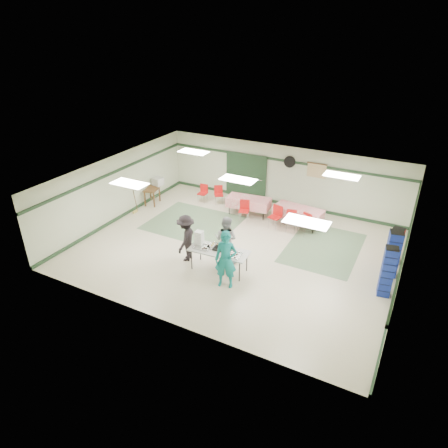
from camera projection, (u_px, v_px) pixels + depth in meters
The scene contains 42 objects.
floor at pixel (237, 248), 14.64m from camera, with size 11.00×11.00×0.00m, color beige.
ceiling at pixel (238, 179), 13.41m from camera, with size 11.00×11.00×0.00m, color silver.
wall_back at pixel (282, 176), 17.57m from camera, with size 11.00×11.00×0.00m, color beige.
wall_front at pixel (162, 281), 10.48m from camera, with size 11.00×11.00×0.00m, color beige.
wall_left at pixel (117, 188), 16.31m from camera, with size 9.00×9.00×0.00m, color beige.
wall_right at pixel (405, 253), 11.74m from camera, with size 9.00×9.00×0.00m, color beige.
trim_back at pixel (283, 161), 17.22m from camera, with size 11.00×0.06×0.10m, color #1F3923.
baseboard_back at pixel (280, 203), 18.13m from camera, with size 11.00×0.06×0.12m, color #1F3923.
trim_left at pixel (115, 172), 15.97m from camera, with size 9.00×0.06×0.10m, color #1F3923.
baseboard_left at pixel (121, 216), 16.88m from camera, with size 9.00×0.06×0.12m, color #1F3923.
trim_right at pixel (409, 232), 11.44m from camera, with size 9.00×0.06×0.10m, color #1F3923.
baseboard_right at pixel (396, 288), 12.34m from camera, with size 9.00×0.06×0.12m, color #1F3923.
green_patch_a at pixel (193, 223), 16.46m from camera, with size 3.50×3.00×0.01m, color #607B5A.
green_patch_b at pixel (323, 248), 14.66m from camera, with size 2.50×3.50×0.01m, color #607B5A.
double_door_left at pixel (237, 174), 18.57m from camera, with size 0.90×0.06×2.10m, color gray.
double_door_right at pixel (256, 178), 18.18m from camera, with size 0.90×0.06×2.10m, color gray.
door_frame at pixel (246, 176), 18.36m from camera, with size 2.00×0.03×2.15m, color #1F3923.
wall_fan at pixel (290, 162), 17.08m from camera, with size 0.50×0.50×0.10m, color black.
scroll_banner at pixel (317, 171), 16.67m from camera, with size 0.80×0.02×0.60m, color #DAC688.
serving_table at pixel (219, 251), 13.04m from camera, with size 2.03×0.93×0.76m.
sheet_tray_right at pixel (232, 255), 12.76m from camera, with size 0.58×0.44×0.02m, color silver.
sheet_tray_mid at pixel (217, 247), 13.20m from camera, with size 0.60×0.45×0.02m, color silver.
sheet_tray_left at pixel (202, 247), 13.18m from camera, with size 0.53×0.40×0.02m, color silver.
baking_pan at pixel (220, 249), 13.03m from camera, with size 0.45×0.28×0.08m, color black.
foam_box_stack at pixel (199, 238), 13.29m from camera, with size 0.26×0.24×0.48m, color white.
volunteer_teal at pixel (226, 260), 12.16m from camera, with size 0.69×0.45×1.90m, color #127F81.
volunteer_grey at pixel (226, 240), 13.47m from camera, with size 0.83×0.64×1.70m, color gray.
volunteer_dark at pixel (186, 238), 13.59m from camera, with size 1.08×0.62×1.68m, color black.
dining_table_a at pixel (298, 212), 16.02m from camera, with size 2.01×1.06×0.77m.
dining_table_b at pixel (249, 202), 16.94m from camera, with size 1.90×1.00×0.77m.
chair_a at pixel (291, 218), 15.63m from camera, with size 0.50×0.50×0.87m.
chair_b at pixel (276, 214), 15.88m from camera, with size 0.51×0.51×0.92m.
chair_c at pixel (306, 222), 15.39m from camera, with size 0.52×0.52×0.86m.
chair_d at pixel (244, 208), 16.47m from camera, with size 0.51×0.51×0.88m.
chair_loose_a at pixel (219, 193), 18.04m from camera, with size 0.53×0.53×0.83m.
chair_loose_b at pixel (203, 191), 18.18m from camera, with size 0.40×0.40×0.82m.
crate_stack_blue_a at pixel (387, 272), 11.80m from camera, with size 0.36×0.36×1.65m, color navy.
crate_stack_red at pixel (395, 245), 13.61m from camera, with size 0.38×0.38×1.24m, color #A41015.
crate_stack_blue_b at pixel (393, 254), 12.75m from camera, with size 0.41×0.41×1.59m, color navy.
printer_table at pixel (152, 191), 17.90m from camera, with size 0.73×0.94×0.74m.
office_printer at pixel (158, 181), 18.14m from camera, with size 0.44×0.39×0.35m, color #BABAB5.
broom at pixel (134, 196), 17.00m from camera, with size 0.03×0.03×1.48m, color brown.
Camera 1 is at (5.46, -11.39, 7.47)m, focal length 32.00 mm.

